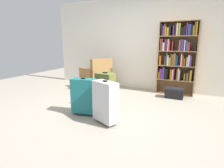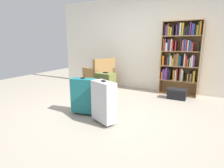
{
  "view_description": "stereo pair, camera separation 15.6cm",
  "coord_description": "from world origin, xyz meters",
  "px_view_note": "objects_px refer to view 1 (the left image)",
  "views": [
    {
      "loc": [
        1.45,
        -2.92,
        1.35
      ],
      "look_at": [
        0.01,
        0.15,
        0.55
      ],
      "focal_mm": 28.57,
      "sensor_mm": 36.0,
      "label": 1
    },
    {
      "loc": [
        1.59,
        -2.85,
        1.35
      ],
      "look_at": [
        0.01,
        0.15,
        0.55
      ],
      "focal_mm": 28.57,
      "sensor_mm": 36.0,
      "label": 2
    }
  ],
  "objects_px": {
    "suitcase_olive": "(105,90)",
    "bookshelf": "(177,55)",
    "storage_box": "(174,93)",
    "armchair": "(97,78)",
    "mug": "(108,89)",
    "suitcase_teal": "(84,96)",
    "suitcase_silver": "(105,102)"
  },
  "relations": [
    {
      "from": "armchair",
      "to": "suitcase_teal",
      "type": "height_order",
      "value": "armchair"
    },
    {
      "from": "mug",
      "to": "suitcase_silver",
      "type": "height_order",
      "value": "suitcase_silver"
    },
    {
      "from": "bookshelf",
      "to": "storage_box",
      "type": "bearing_deg",
      "value": -82.7
    },
    {
      "from": "mug",
      "to": "suitcase_olive",
      "type": "relative_size",
      "value": 0.16
    },
    {
      "from": "mug",
      "to": "suitcase_teal",
      "type": "height_order",
      "value": "suitcase_teal"
    },
    {
      "from": "suitcase_olive",
      "to": "bookshelf",
      "type": "bearing_deg",
      "value": 56.1
    },
    {
      "from": "bookshelf",
      "to": "storage_box",
      "type": "xyz_separation_m",
      "value": [
        0.05,
        -0.42,
        -0.9
      ]
    },
    {
      "from": "suitcase_silver",
      "to": "suitcase_olive",
      "type": "bearing_deg",
      "value": 117.15
    },
    {
      "from": "suitcase_silver",
      "to": "suitcase_teal",
      "type": "height_order",
      "value": "suitcase_silver"
    },
    {
      "from": "armchair",
      "to": "suitcase_silver",
      "type": "distance_m",
      "value": 2.39
    },
    {
      "from": "suitcase_teal",
      "to": "suitcase_olive",
      "type": "bearing_deg",
      "value": 67.46
    },
    {
      "from": "suitcase_teal",
      "to": "storage_box",
      "type": "bearing_deg",
      "value": 51.74
    },
    {
      "from": "storage_box",
      "to": "suitcase_silver",
      "type": "relative_size",
      "value": 0.58
    },
    {
      "from": "bookshelf",
      "to": "suitcase_teal",
      "type": "height_order",
      "value": "bookshelf"
    },
    {
      "from": "mug",
      "to": "suitcase_teal",
      "type": "bearing_deg",
      "value": -79.15
    },
    {
      "from": "armchair",
      "to": "suitcase_olive",
      "type": "xyz_separation_m",
      "value": [
        0.98,
        -1.34,
        0.08
      ]
    },
    {
      "from": "armchair",
      "to": "storage_box",
      "type": "xyz_separation_m",
      "value": [
        2.21,
        -0.02,
        -0.18
      ]
    },
    {
      "from": "armchair",
      "to": "suitcase_teal",
      "type": "relative_size",
      "value": 1.29
    },
    {
      "from": "suitcase_silver",
      "to": "suitcase_teal",
      "type": "bearing_deg",
      "value": 163.16
    },
    {
      "from": "bookshelf",
      "to": "suitcase_silver",
      "type": "distance_m",
      "value": 2.62
    },
    {
      "from": "mug",
      "to": "armchair",
      "type": "bearing_deg",
      "value": 164.03
    },
    {
      "from": "armchair",
      "to": "mug",
      "type": "height_order",
      "value": "armchair"
    },
    {
      "from": "mug",
      "to": "suitcase_olive",
      "type": "distance_m",
      "value": 1.37
    },
    {
      "from": "bookshelf",
      "to": "storage_box",
      "type": "height_order",
      "value": "bookshelf"
    },
    {
      "from": "bookshelf",
      "to": "suitcase_silver",
      "type": "relative_size",
      "value": 2.49
    },
    {
      "from": "bookshelf",
      "to": "suitcase_olive",
      "type": "xyz_separation_m",
      "value": [
        -1.17,
        -1.75,
        -0.64
      ]
    },
    {
      "from": "mug",
      "to": "storage_box",
      "type": "relative_size",
      "value": 0.28
    },
    {
      "from": "armchair",
      "to": "mug",
      "type": "distance_m",
      "value": 0.54
    },
    {
      "from": "suitcase_olive",
      "to": "armchair",
      "type": "bearing_deg",
      "value": 126.16
    },
    {
      "from": "suitcase_olive",
      "to": "suitcase_teal",
      "type": "height_order",
      "value": "suitcase_olive"
    },
    {
      "from": "mug",
      "to": "storage_box",
      "type": "xyz_separation_m",
      "value": [
        1.76,
        0.11,
        0.08
      ]
    },
    {
      "from": "armchair",
      "to": "suitcase_olive",
      "type": "height_order",
      "value": "armchair"
    }
  ]
}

